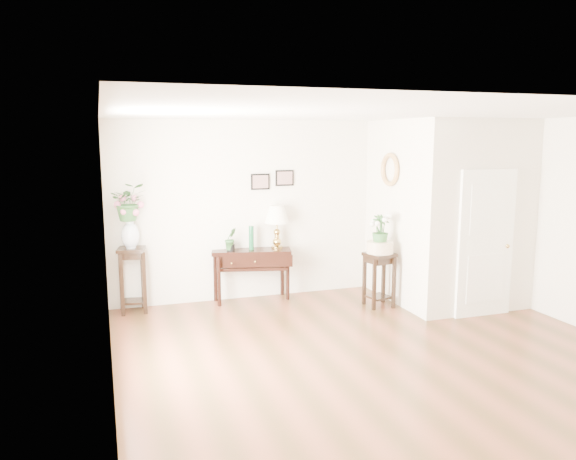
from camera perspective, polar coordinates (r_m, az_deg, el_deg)
name	(u,v)px	position (r m, az deg, el deg)	size (l,w,h in m)	color
floor	(376,352)	(6.94, 8.90, -12.12)	(6.00, 5.50, 0.02)	brown
ceiling	(382,113)	(6.47, 9.54, 11.64)	(6.00, 5.50, 0.02)	white
wall_back	(299,209)	(9.06, 1.12, 2.20)	(6.00, 0.02, 2.80)	silver
wall_front	(564,302)	(4.38, 26.23, -6.54)	(6.00, 0.02, 2.80)	silver
wall_left	(107,253)	(5.83, -17.95, -2.27)	(0.02, 5.50, 2.80)	silver
partition	(446,211)	(9.14, 15.73, 1.91)	(1.80, 1.95, 2.80)	silver
door	(486,244)	(8.40, 19.44, -1.32)	(0.90, 0.05, 2.10)	white
art_print_left	(260,182)	(8.80, -2.83, 4.92)	(0.30, 0.02, 0.25)	black
art_print_right	(285,178)	(8.91, -0.35, 5.31)	(0.30, 0.02, 0.25)	black
wall_ornament	(390,170)	(8.70, 10.30, 6.05)	(0.51, 0.51, 0.07)	tan
console_table	(252,275)	(8.83, -3.71, -4.58)	(1.22, 0.41, 0.81)	black
table_lamp	(277,226)	(8.79, -1.14, 0.40)	(0.39, 0.39, 0.68)	#AE8F44
green_vase	(251,239)	(8.70, -3.75, -0.90)	(0.08, 0.08, 0.37)	#114926
potted_plant	(231,240)	(8.63, -5.85, -1.01)	(0.19, 0.15, 0.34)	#2B5928
plant_stand_a	(133,280)	(8.52, -15.52, -4.92)	(0.37, 0.37, 0.96)	black
porcelain_vase	(130,232)	(8.37, -15.73, -0.24)	(0.26, 0.26, 0.44)	silver
lily_arrangement	(129,201)	(8.31, -15.86, 2.81)	(0.49, 0.43, 0.55)	#2B5928
plant_stand_b	(379,280)	(8.62, 9.23, -5.00)	(0.39, 0.39, 0.82)	black
ceramic_bowl	(380,248)	(8.51, 9.32, -1.79)	(0.40, 0.40, 0.18)	beige
narcissus	(380,230)	(8.46, 9.36, -0.02)	(0.25, 0.25, 0.45)	#2B5928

